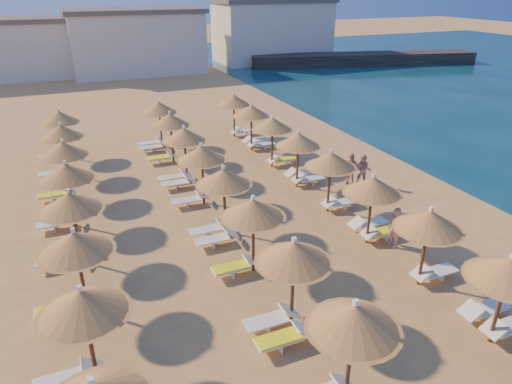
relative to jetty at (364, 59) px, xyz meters
name	(u,v)px	position (x,y,z in m)	size (l,w,h in m)	color
ground	(322,254)	(-29.14, -38.52, -0.75)	(220.00, 220.00, 0.00)	tan
jetty	(364,59)	(0.00, 0.00, 0.00)	(30.00, 4.00, 1.50)	black
hotel_blocks	(156,39)	(-25.93, 7.33, 2.95)	(48.81, 11.03, 8.10)	beige
parasol_row_east	(350,173)	(-26.92, -36.86, 1.83)	(2.43, 30.97, 3.14)	brown
parasol_row_west	(237,193)	(-32.11, -36.86, 1.83)	(2.43, 30.97, 3.14)	brown
parasol_row_inland	(68,187)	(-38.13, -33.69, 1.83)	(2.43, 24.63, 3.14)	brown
loungers	(247,234)	(-31.52, -36.35, -0.41)	(14.43, 29.18, 0.66)	white
beachgoer_b	(363,170)	(-23.61, -33.37, 0.13)	(0.85, 0.66, 1.75)	tan
beachgoer_c	(350,169)	(-24.11, -32.91, 0.14)	(1.04, 0.43, 1.78)	tan
beachgoer_a	(395,228)	(-26.08, -39.10, 0.12)	(0.63, 0.42, 1.74)	tan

